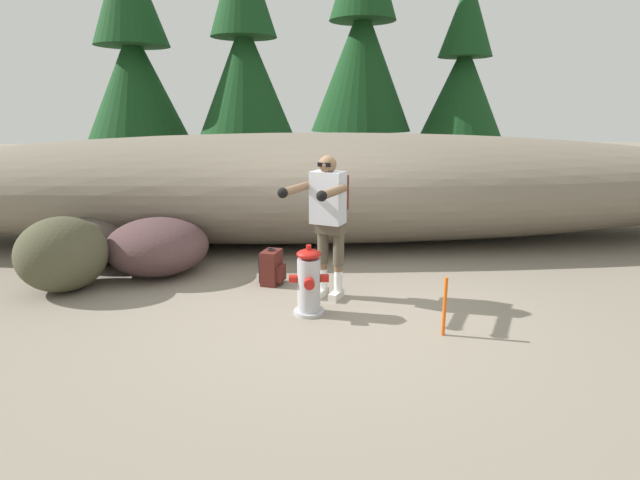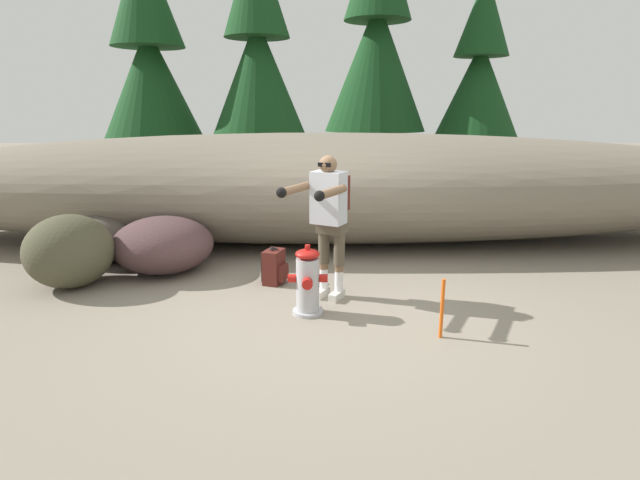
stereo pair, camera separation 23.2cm
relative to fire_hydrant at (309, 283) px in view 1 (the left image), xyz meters
The scene contains 13 objects.
ground_plane 0.47m from the fire_hydrant, 38.59° to the left, with size 56.00×56.00×0.04m, color gray.
dirt_embankment 3.32m from the fire_hydrant, 86.09° to the left, with size 16.08×3.20×1.79m, color #756B5B.
fire_hydrant is the anchor object (origin of this frame).
utility_worker 0.86m from the fire_hydrant, 62.35° to the left, with size 0.80×1.04×1.68m.
spare_backpack 1.09m from the fire_hydrant, 114.29° to the left, with size 0.34×0.35×0.47m.
boulder_large 2.48m from the fire_hydrant, 143.36° to the left, with size 1.30×1.35×0.76m, color #4C3535.
boulder_mid 3.63m from the fire_hydrant, 146.70° to the left, with size 1.01×1.00×0.72m, color #49423A.
boulder_small 3.11m from the fire_hydrant, 163.23° to the left, with size 1.09×1.05×0.91m, color #474631.
pine_tree_far_left 9.36m from the fire_hydrant, 116.75° to the left, with size 2.74×2.74×6.15m.
pine_tree_left 7.98m from the fire_hydrant, 99.96° to the left, with size 2.34×2.34×6.09m.
pine_tree_center 10.48m from the fire_hydrant, 79.75° to the left, with size 2.84×2.84×7.44m.
pine_tree_right 10.76m from the fire_hydrant, 64.03° to the left, with size 2.26×2.26×5.66m.
survey_stake 1.44m from the fire_hydrant, 24.88° to the right, with size 0.04×0.04×0.60m, color #E55914.
Camera 1 is at (-0.35, -5.33, 2.18)m, focal length 28.42 mm.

